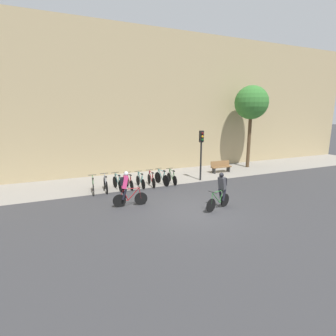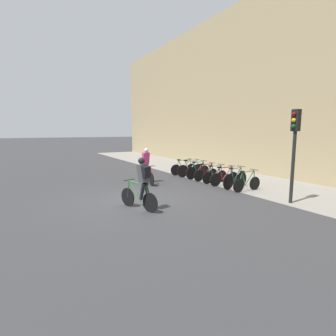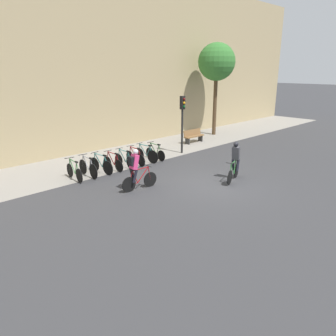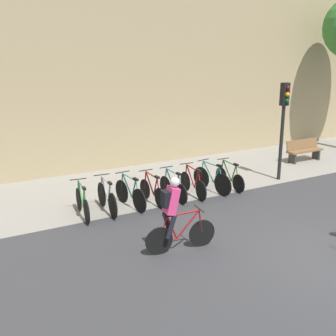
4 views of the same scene
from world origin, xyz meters
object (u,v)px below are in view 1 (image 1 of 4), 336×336
at_px(parked_bike_6, 162,178).
at_px(traffic_light_pole, 201,146).
at_px(cyclist_pink, 126,188).
at_px(parked_bike_2, 118,183).
at_px(parked_bike_1, 106,184).
at_px(parked_bike_5, 151,180).
at_px(parked_bike_0, 93,186).
at_px(cyclist_grey, 221,189).
at_px(parked_bike_7, 172,178).
at_px(bench, 221,166).
at_px(parked_bike_3, 129,182).
at_px(parked_bike_4, 141,181).

height_order(parked_bike_6, traffic_light_pole, traffic_light_pole).
relative_size(cyclist_pink, parked_bike_2, 1.04).
relative_size(parked_bike_1, parked_bike_5, 1.04).
bearing_deg(parked_bike_5, parked_bike_0, 179.99).
distance_m(cyclist_grey, parked_bike_2, 6.36).
xyz_separation_m(parked_bike_7, bench, (4.79, 1.39, 0.09)).
distance_m(cyclist_pink, parked_bike_0, 3.27).
bearing_deg(cyclist_pink, parked_bike_7, 38.17).
height_order(parked_bike_1, parked_bike_2, parked_bike_1).
xyz_separation_m(parked_bike_5, parked_bike_6, (0.71, 0.00, 0.03)).
distance_m(parked_bike_2, parked_bike_5, 2.13).
bearing_deg(traffic_light_pole, parked_bike_0, 179.76).
height_order(parked_bike_5, parked_bike_7, parked_bike_5).
relative_size(parked_bike_3, parked_bike_7, 1.00).
bearing_deg(parked_bike_1, bench, 8.69).
xyz_separation_m(parked_bike_2, bench, (8.35, 1.39, 0.06)).
xyz_separation_m(parked_bike_2, parked_bike_3, (0.71, -0.00, -0.03)).
bearing_deg(cyclist_pink, parked_bike_5, 51.38).
xyz_separation_m(parked_bike_1, parked_bike_7, (4.27, -0.00, -0.04)).
height_order(parked_bike_5, traffic_light_pole, traffic_light_pole).
distance_m(parked_bike_2, bench, 8.46).
relative_size(parked_bike_0, parked_bike_2, 1.00).
height_order(cyclist_pink, parked_bike_2, cyclist_pink).
xyz_separation_m(parked_bike_1, parked_bike_4, (2.13, -0.00, -0.03)).
relative_size(parked_bike_1, parked_bike_3, 1.11).
relative_size(parked_bike_0, parked_bike_6, 1.00).
bearing_deg(parked_bike_0, parked_bike_3, 0.01).
xyz_separation_m(parked_bike_3, parked_bike_5, (1.42, -0.00, 0.01)).
bearing_deg(parked_bike_4, parked_bike_1, 179.98).
bearing_deg(parked_bike_1, parked_bike_3, -0.03).
xyz_separation_m(parked_bike_3, parked_bike_4, (0.71, -0.00, 0.00)).
bearing_deg(parked_bike_2, cyclist_grey, -53.33).
bearing_deg(parked_bike_7, cyclist_pink, -141.83).
distance_m(parked_bike_1, parked_bike_3, 1.42).
height_order(parked_bike_4, parked_bike_7, parked_bike_4).
bearing_deg(cyclist_pink, parked_bike_2, 84.92).
distance_m(parked_bike_1, parked_bike_4, 2.13).
bearing_deg(parked_bike_3, parked_bike_0, -179.99).
bearing_deg(parked_bike_2, bench, 9.42).
bearing_deg(parked_bike_5, parked_bike_6, 0.17).
bearing_deg(parked_bike_4, cyclist_pink, -119.34).
relative_size(cyclist_grey, parked_bike_4, 1.12).
xyz_separation_m(cyclist_grey, parked_bike_1, (-4.49, 5.08, -0.53)).
height_order(parked_bike_2, parked_bike_4, parked_bike_2).
bearing_deg(parked_bike_3, bench, 10.29).
height_order(cyclist_grey, parked_bike_2, cyclist_grey).
bearing_deg(parked_bike_6, bench, 14.12).
xyz_separation_m(cyclist_pink, cyclist_grey, (4.05, -2.07, -0.00)).
bearing_deg(parked_bike_6, traffic_light_pole, -0.63).
bearing_deg(bench, parked_bike_7, -163.87).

